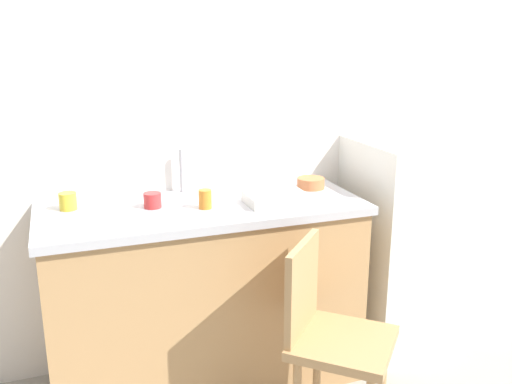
{
  "coord_description": "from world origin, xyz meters",
  "views": [
    {
      "loc": [
        -0.9,
        -1.81,
        1.71
      ],
      "look_at": [
        -0.03,
        0.6,
        0.98
      ],
      "focal_mm": 39.13,
      "sensor_mm": 36.0,
      "label": 1
    }
  ],
  "objects": [
    {
      "name": "terracotta_bowl",
      "position": [
        0.33,
        0.74,
        0.96
      ],
      "size": [
        0.14,
        0.14,
        0.05
      ],
      "primitive_type": "cylinder",
      "color": "#C67042",
      "rests_on": "countertop"
    },
    {
      "name": "cabinet_base",
      "position": [
        -0.28,
        0.65,
        0.45
      ],
      "size": [
        1.48,
        0.6,
        0.89
      ],
      "primitive_type": "cube",
      "color": "tan",
      "rests_on": "ground_plane"
    },
    {
      "name": "chair",
      "position": [
        0.1,
        0.05,
        0.5
      ],
      "size": [
        0.57,
        0.57,
        0.89
      ],
      "rotation": [
        0.0,
        0.0,
        0.83
      ],
      "color": "tan",
      "rests_on": "ground_plane"
    },
    {
      "name": "countertop",
      "position": [
        -0.28,
        0.65,
        0.91
      ],
      "size": [
        1.52,
        0.64,
        0.04
      ],
      "primitive_type": "cube",
      "color": "#B7B7BC",
      "rests_on": "cabinet_base"
    },
    {
      "name": "cup_orange",
      "position": [
        -0.28,
        0.59,
        0.98
      ],
      "size": [
        0.06,
        0.06,
        0.09
      ],
      "primitive_type": "cylinder",
      "color": "orange",
      "rests_on": "countertop"
    },
    {
      "name": "refrigerator",
      "position": [
        0.92,
        0.67,
        0.58
      ],
      "size": [
        0.64,
        0.57,
        1.17
      ],
      "primitive_type": "cube",
      "color": "silver",
      "rests_on": "ground_plane"
    },
    {
      "name": "dish_tray",
      "position": [
        0.06,
        0.55,
        0.96
      ],
      "size": [
        0.28,
        0.2,
        0.05
      ],
      "primitive_type": "cube",
      "color": "white",
      "rests_on": "countertop"
    },
    {
      "name": "faucet",
      "position": [
        -0.32,
        0.9,
        1.05
      ],
      "size": [
        0.02,
        0.02,
        0.22
      ],
      "primitive_type": "cylinder",
      "color": "#B7B7BC",
      "rests_on": "countertop"
    },
    {
      "name": "cup_red",
      "position": [
        -0.51,
        0.68,
        0.97
      ],
      "size": [
        0.08,
        0.08,
        0.07
      ],
      "primitive_type": "cylinder",
      "color": "red",
      "rests_on": "countertop"
    },
    {
      "name": "back_wall",
      "position": [
        0.0,
        1.0,
        1.31
      ],
      "size": [
        4.8,
        0.1,
        2.62
      ],
      "primitive_type": "cube",
      "color": "white",
      "rests_on": "ground_plane"
    },
    {
      "name": "cup_yellow",
      "position": [
        -0.88,
        0.78,
        0.97
      ],
      "size": [
        0.08,
        0.08,
        0.08
      ],
      "primitive_type": "cylinder",
      "color": "yellow",
      "rests_on": "countertop"
    }
  ]
}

